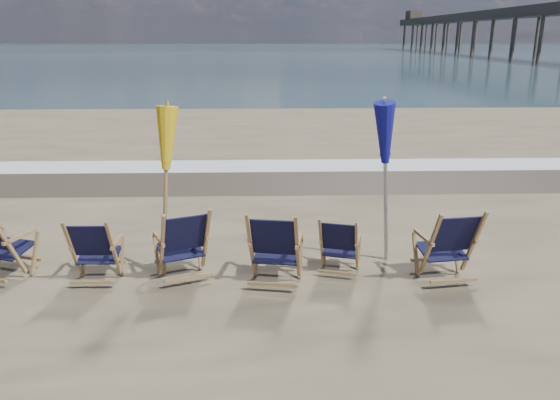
% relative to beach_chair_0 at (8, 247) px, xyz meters
% --- Properties ---
extents(ocean, '(400.00, 400.00, 0.00)m').
position_rel_beach_chair_0_xyz_m(ocean, '(3.64, 126.70, -0.55)').
color(ocean, '#365059').
rests_on(ocean, ground).
extents(surf_foam, '(200.00, 1.40, 0.01)m').
position_rel_beach_chair_0_xyz_m(surf_foam, '(3.64, 7.00, -0.55)').
color(surf_foam, silver).
rests_on(surf_foam, ground).
extents(wet_sand_strip, '(200.00, 2.60, 0.00)m').
position_rel_beach_chair_0_xyz_m(wet_sand_strip, '(3.64, 5.50, -0.55)').
color(wet_sand_strip, '#42362A').
rests_on(wet_sand_strip, ground).
extents(beach_chair_0, '(0.94, 0.99, 1.10)m').
position_rel_beach_chair_0_xyz_m(beach_chair_0, '(0.00, 0.00, 0.00)').
color(beach_chair_0, black).
rests_on(beach_chair_0, ground).
extents(beach_chair_1, '(0.64, 0.71, 0.98)m').
position_rel_beach_chair_0_xyz_m(beach_chair_1, '(1.39, -0.04, -0.06)').
color(beach_chair_1, black).
rests_on(beach_chair_1, ground).
extents(beach_chair_2, '(0.93, 0.98, 1.08)m').
position_rel_beach_chair_0_xyz_m(beach_chair_2, '(2.61, 0.14, -0.01)').
color(beach_chair_2, black).
rests_on(beach_chair_2, ground).
extents(beach_chair_3, '(0.83, 0.91, 1.10)m').
position_rel_beach_chair_0_xyz_m(beach_chair_3, '(3.83, -0.25, -0.00)').
color(beach_chair_3, black).
rests_on(beach_chair_3, ground).
extents(beach_chair_4, '(0.72, 0.77, 0.88)m').
position_rel_beach_chair_0_xyz_m(beach_chair_4, '(4.67, 0.10, -0.11)').
color(beach_chair_4, black).
rests_on(beach_chair_4, ground).
extents(beach_chair_5, '(0.80, 0.88, 1.10)m').
position_rel_beach_chair_0_xyz_m(beach_chair_5, '(6.21, -0.12, -0.00)').
color(beach_chair_5, black).
rests_on(beach_chair_5, ground).
extents(umbrella_yellow, '(0.30, 0.30, 2.34)m').
position_rel_beach_chair_0_xyz_m(umbrella_yellow, '(2.05, 0.37, 1.25)').
color(umbrella_yellow, olive).
rests_on(umbrella_yellow, ground).
extents(umbrella_blue, '(0.30, 0.30, 2.41)m').
position_rel_beach_chair_0_xyz_m(umbrella_blue, '(5.14, 0.57, 1.32)').
color(umbrella_blue, '#A5A5AD').
rests_on(umbrella_blue, ground).
extents(fishing_pier, '(4.40, 140.00, 9.30)m').
position_rel_beach_chair_0_xyz_m(fishing_pier, '(41.64, 72.70, 4.10)').
color(fishing_pier, '#4A3D35').
rests_on(fishing_pier, ground).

